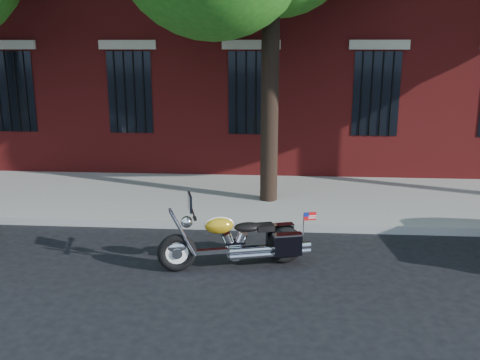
{
  "coord_description": "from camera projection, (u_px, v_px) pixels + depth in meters",
  "views": [
    {
      "loc": [
        0.71,
        -8.04,
        3.33
      ],
      "look_at": [
        0.05,
        0.8,
        1.1
      ],
      "focal_mm": 40.0,
      "sensor_mm": 36.0,
      "label": 1
    }
  ],
  "objects": [
    {
      "name": "curb",
      "position": [
        240.0,
        225.0,
        9.95
      ],
      "size": [
        40.0,
        0.16,
        0.15
      ],
      "primitive_type": "cube",
      "color": "gray",
      "rests_on": "ground"
    },
    {
      "name": "motorcycle",
      "position": [
        240.0,
        242.0,
        8.19
      ],
      "size": [
        2.39,
        1.05,
        1.2
      ],
      "rotation": [
        0.0,
        0.0,
        0.26
      ],
      "color": "black",
      "rests_on": "ground"
    },
    {
      "name": "sidewalk",
      "position": [
        246.0,
        198.0,
        11.77
      ],
      "size": [
        40.0,
        3.6,
        0.15
      ],
      "primitive_type": "cube",
      "color": "gray",
      "rests_on": "ground"
    },
    {
      "name": "ground",
      "position": [
        233.0,
        258.0,
        8.64
      ],
      "size": [
        120.0,
        120.0,
        0.0
      ],
      "primitive_type": "plane",
      "color": "black",
      "rests_on": "ground"
    }
  ]
}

